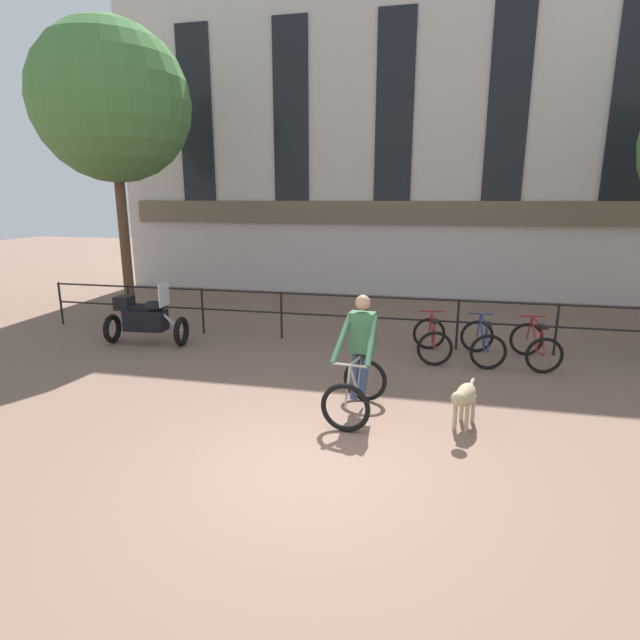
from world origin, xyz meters
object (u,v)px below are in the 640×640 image
object	(u,v)px
parked_bicycle_near_lamp	(432,339)
dog	(464,397)
cyclist_with_bike	(359,362)
parked_bicycle_mid_left	(482,342)
parked_motorcycle	(145,318)
parked_bicycle_mid_right	(535,346)

from	to	relation	value
parked_bicycle_near_lamp	dog	bearing A→B (deg)	91.82
dog	parked_bicycle_near_lamp	distance (m)	3.10
cyclist_with_bike	dog	size ratio (longest dim) A/B	1.84
dog	parked_bicycle_mid_left	world-z (taller)	parked_bicycle_mid_left
parked_bicycle_near_lamp	parked_bicycle_mid_left	distance (m)	0.94
dog	parked_motorcycle	bearing A→B (deg)	174.58
parked_motorcycle	parked_bicycle_mid_left	world-z (taller)	parked_motorcycle
parked_motorcycle	dog	bearing A→B (deg)	-116.87
parked_motorcycle	parked_bicycle_mid_left	bearing A→B (deg)	-90.77
dog	parked_bicycle_near_lamp	bearing A→B (deg)	115.35
parked_bicycle_near_lamp	parked_bicycle_mid_right	bearing A→B (deg)	173.68
parked_motorcycle	parked_bicycle_near_lamp	bearing A→B (deg)	-90.22
dog	parked_bicycle_mid_right	distance (m)	3.40
cyclist_with_bike	parked_bicycle_near_lamp	bearing A→B (deg)	76.26
cyclist_with_bike	parked_motorcycle	world-z (taller)	cyclist_with_bike
dog	parked_bicycle_mid_left	bearing A→B (deg)	97.93
parked_bicycle_near_lamp	parked_bicycle_mid_right	distance (m)	1.88
parked_motorcycle	parked_bicycle_near_lamp	size ratio (longest dim) A/B	1.46
cyclist_with_bike	parked_bicycle_mid_left	world-z (taller)	cyclist_with_bike
parked_bicycle_mid_left	cyclist_with_bike	bearing A→B (deg)	49.15
parked_bicycle_mid_left	parked_bicycle_mid_right	world-z (taller)	same
cyclist_with_bike	parked_bicycle_mid_left	distance (m)	3.49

